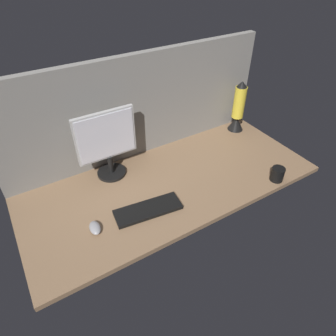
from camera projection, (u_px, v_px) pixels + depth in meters
The scene contains 7 objects.
ground_plane at pixel (170, 182), 187.48cm from camera, with size 180.00×80.00×3.00cm, color #8C6B4C.
cubicle_wall_back at pixel (139, 107), 190.53cm from camera, with size 180.00×5.00×67.19cm.
monitor at pixel (107, 142), 177.23cm from camera, with size 36.51×18.00×43.24cm.
keyboard at pixel (148, 210), 165.61cm from camera, with size 37.00×13.00×2.00cm, color black.
mouse at pixel (95, 228), 154.64cm from camera, with size 5.60×9.60×3.40cm, color #99999E.
mug_black_travel at pixel (277, 174), 183.98cm from camera, with size 8.01×8.01×8.94cm.
lava_lamp at pixel (238, 110), 223.59cm from camera, with size 11.83×11.83×38.72cm.
Camera 1 is at (-73.83, -119.93, 122.55)cm, focal length 32.11 mm.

